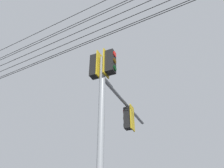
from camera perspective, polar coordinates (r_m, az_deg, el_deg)
signal_mast_assembly at (r=7.99m, az=-0.39°, el=-6.06°), size 1.82×4.40×6.80m
overhead_wire_span at (r=10.37m, az=-9.19°, el=12.01°), size 30.34×12.42×2.24m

